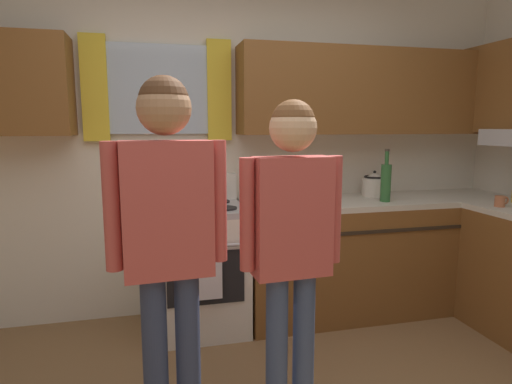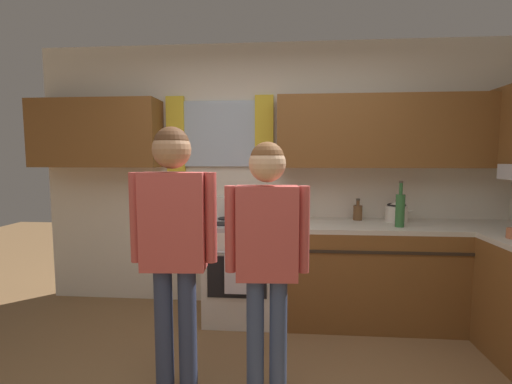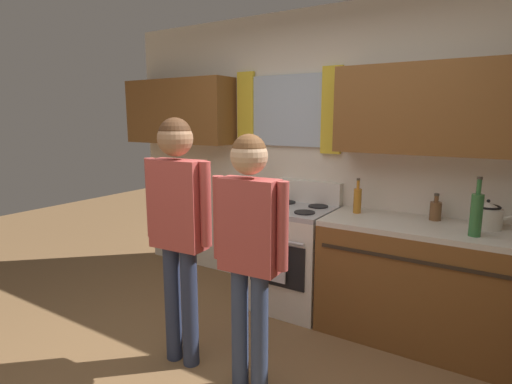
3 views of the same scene
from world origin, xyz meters
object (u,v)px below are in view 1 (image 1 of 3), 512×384
at_px(bottle_wine_green, 386,182).
at_px(adult_left, 168,224).
at_px(stovetop_kettle, 374,184).
at_px(bottle_squat_brown, 333,187).
at_px(adult_in_plaid, 292,229).
at_px(bottle_oil_amber, 266,187).
at_px(cup_terracotta, 500,201).
at_px(stove_oven, 201,265).

xyz_separation_m(bottle_wine_green, adult_left, (-1.64, -1.04, -0.00)).
bearing_deg(stovetop_kettle, bottle_squat_brown, 171.68).
relative_size(adult_left, adult_in_plaid, 1.06).
distance_m(bottle_squat_brown, bottle_wine_green, 0.43).
xyz_separation_m(bottle_squat_brown, adult_in_plaid, (-0.80, -1.35, 0.02)).
relative_size(bottle_oil_amber, stovetop_kettle, 1.04).
distance_m(cup_terracotta, stovetop_kettle, 0.90).
distance_m(stove_oven, bottle_wine_green, 1.51).
height_order(stove_oven, adult_in_plaid, adult_in_plaid).
height_order(bottle_squat_brown, adult_in_plaid, adult_in_plaid).
relative_size(bottle_squat_brown, adult_in_plaid, 0.13).
bearing_deg(adult_left, cup_terracotta, 15.72).
bearing_deg(bottle_squat_brown, bottle_wine_green, -47.29).
distance_m(bottle_squat_brown, adult_in_plaid, 1.57).
height_order(bottle_squat_brown, bottle_wine_green, bottle_wine_green).
distance_m(bottle_oil_amber, adult_in_plaid, 1.28).
distance_m(bottle_squat_brown, adult_left, 1.91).
height_order(adult_left, adult_in_plaid, adult_left).
xyz_separation_m(stove_oven, bottle_squat_brown, (1.09, 0.18, 0.51)).
xyz_separation_m(bottle_oil_amber, cup_terracotta, (1.54, -0.61, -0.07)).
distance_m(cup_terracotta, adult_left, 2.41).
height_order(bottle_oil_amber, adult_left, adult_left).
bearing_deg(cup_terracotta, bottle_squat_brown, 144.27).
bearing_deg(cup_terracotta, adult_in_plaid, -159.62).
bearing_deg(bottle_squat_brown, adult_left, -135.14).
bearing_deg(cup_terracotta, stove_oven, 165.87).
distance_m(stove_oven, adult_in_plaid, 1.32).
xyz_separation_m(bottle_squat_brown, stovetop_kettle, (0.34, -0.05, 0.02)).
bearing_deg(stovetop_kettle, cup_terracotta, -45.95).
distance_m(bottle_wine_green, adult_in_plaid, 1.50).
bearing_deg(adult_left, bottle_squat_brown, 44.86).
bearing_deg(bottle_wine_green, cup_terracotta, -29.47).
height_order(bottle_squat_brown, cup_terracotta, bottle_squat_brown).
bearing_deg(adult_left, bottle_wine_green, 32.24).
bearing_deg(stove_oven, stovetop_kettle, 5.03).
bearing_deg(bottle_squat_brown, bottle_oil_amber, -171.55).
distance_m(bottle_wine_green, stovetop_kettle, 0.27).
bearing_deg(stovetop_kettle, adult_in_plaid, -131.25).
xyz_separation_m(stove_oven, bottle_oil_amber, (0.52, 0.09, 0.54)).
xyz_separation_m(bottle_squat_brown, cup_terracotta, (0.97, -0.70, -0.04)).
bearing_deg(adult_left, bottle_oil_amber, 58.37).
bearing_deg(bottle_squat_brown, stove_oven, -170.83).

